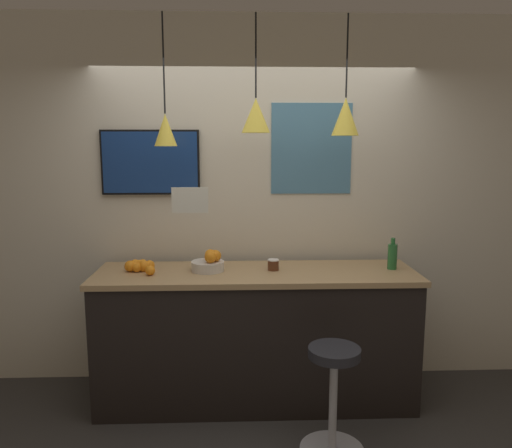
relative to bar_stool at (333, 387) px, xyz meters
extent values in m
plane|color=#33302D|center=(-0.45, 0.10, -0.43)|extent=(14.00, 14.00, 0.00)
cube|color=beige|center=(-0.45, 1.12, 1.02)|extent=(8.00, 0.06, 2.90)
cube|color=black|center=(-0.45, 0.67, 0.05)|extent=(2.30, 0.63, 0.96)
cube|color=tan|center=(-0.45, 0.67, 0.55)|extent=(2.34, 0.67, 0.04)
cylinder|color=#B7B7BC|center=(0.00, 0.00, -0.11)|extent=(0.05, 0.05, 0.61)
cylinder|color=#232328|center=(0.00, 0.00, 0.23)|extent=(0.32, 0.32, 0.06)
cylinder|color=beige|center=(-0.81, 0.70, 0.60)|extent=(0.24, 0.24, 0.07)
sphere|color=orange|center=(-0.75, 0.70, 0.68)|extent=(0.09, 0.09, 0.09)
sphere|color=orange|center=(-0.78, 0.65, 0.68)|extent=(0.09, 0.09, 0.09)
sphere|color=orange|center=(-0.79, 0.73, 0.68)|extent=(0.08, 0.08, 0.08)
sphere|color=orange|center=(-1.24, 0.73, 0.61)|extent=(0.08, 0.08, 0.08)
sphere|color=orange|center=(-1.37, 0.70, 0.61)|extent=(0.08, 0.08, 0.08)
sphere|color=orange|center=(-1.21, 0.59, 0.60)|extent=(0.07, 0.07, 0.07)
sphere|color=orange|center=(-1.29, 0.75, 0.61)|extent=(0.08, 0.08, 0.08)
sphere|color=orange|center=(-1.32, 0.68, 0.60)|extent=(0.07, 0.07, 0.07)
sphere|color=orange|center=(-1.27, 0.71, 0.61)|extent=(0.08, 0.08, 0.08)
sphere|color=orange|center=(-1.31, 0.73, 0.61)|extent=(0.08, 0.08, 0.08)
sphere|color=orange|center=(-1.27, 0.70, 0.61)|extent=(0.08, 0.08, 0.08)
sphere|color=orange|center=(-1.27, 0.70, 0.60)|extent=(0.07, 0.07, 0.07)
sphere|color=orange|center=(-1.34, 0.73, 0.61)|extent=(0.08, 0.08, 0.08)
sphere|color=orange|center=(-1.28, 0.71, 0.61)|extent=(0.08, 0.08, 0.08)
cylinder|color=#286B33|center=(0.56, 0.70, 0.66)|extent=(0.07, 0.07, 0.19)
cylinder|color=#286B33|center=(0.56, 0.70, 0.78)|extent=(0.03, 0.03, 0.05)
cylinder|color=#562D19|center=(-0.33, 0.70, 0.60)|extent=(0.08, 0.08, 0.07)
cylinder|color=white|center=(-0.33, 0.70, 0.64)|extent=(0.08, 0.08, 0.01)
cylinder|color=black|center=(-1.09, 0.70, 2.03)|extent=(0.01, 0.01, 0.67)
cone|color=yellow|center=(-1.09, 0.70, 1.58)|extent=(0.16, 0.16, 0.22)
sphere|color=#F9EFCC|center=(-1.09, 0.70, 1.49)|extent=(0.04, 0.04, 0.04)
cylinder|color=black|center=(-0.45, 0.70, 2.09)|extent=(0.01, 0.01, 0.57)
cone|color=yellow|center=(-0.45, 0.70, 1.68)|extent=(0.20, 0.20, 0.24)
sphere|color=#F9EFCC|center=(-0.45, 0.70, 1.58)|extent=(0.04, 0.04, 0.04)
cylinder|color=black|center=(0.18, 0.70, 2.09)|extent=(0.01, 0.01, 0.56)
cone|color=yellow|center=(0.18, 0.70, 1.68)|extent=(0.19, 0.19, 0.26)
sphere|color=#F9EFCC|center=(0.18, 0.70, 1.56)|extent=(0.04, 0.04, 0.04)
cube|color=black|center=(-1.26, 1.07, 1.34)|extent=(0.76, 0.04, 0.50)
cube|color=navy|center=(-1.26, 1.05, 1.34)|extent=(0.73, 0.01, 0.47)
cube|color=white|center=(-0.90, 0.42, 1.12)|extent=(0.24, 0.01, 0.17)
cube|color=teal|center=(0.00, 1.08, 1.45)|extent=(0.63, 0.01, 0.70)
camera|label=1|loc=(-0.59, -2.86, 1.49)|focal=35.00mm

